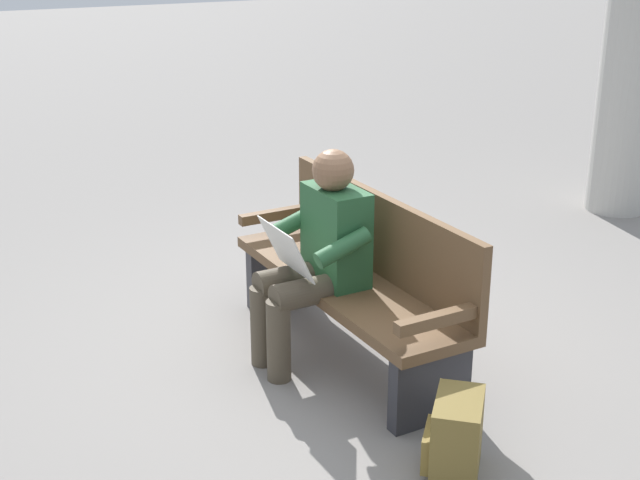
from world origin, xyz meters
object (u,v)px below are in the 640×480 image
(bench_near, at_px, (357,276))
(backpack, at_px, (455,438))
(person_seated, at_px, (318,253))
(support_pillar, at_px, (638,18))

(bench_near, height_order, backpack, bench_near)
(person_seated, xyz_separation_m, backpack, (-1.22, -0.08, -0.45))
(support_pillar, bearing_deg, bench_near, 112.85)
(backpack, xyz_separation_m, support_pillar, (2.53, -3.28, 1.37))
(bench_near, height_order, person_seated, person_seated)
(person_seated, distance_m, support_pillar, 3.72)
(person_seated, bearing_deg, bench_near, -95.41)
(bench_near, distance_m, person_seated, 0.29)
(backpack, relative_size, support_pillar, 0.12)
(bench_near, xyz_separation_m, person_seated, (0.01, 0.23, 0.17))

